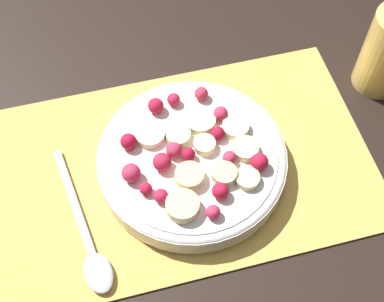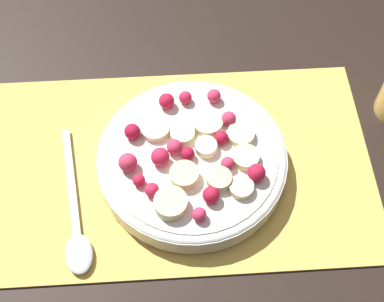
# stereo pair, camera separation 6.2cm
# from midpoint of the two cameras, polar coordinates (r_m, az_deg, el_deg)

# --- Properties ---
(ground_plane) EXTENTS (3.00, 3.00, 0.00)m
(ground_plane) POSITION_cam_midpoint_polar(r_m,az_deg,el_deg) (0.65, -4.52, -2.14)
(ground_plane) COLOR black
(placemat) EXTENTS (0.48, 0.28, 0.01)m
(placemat) POSITION_cam_midpoint_polar(r_m,az_deg,el_deg) (0.65, -4.54, -2.01)
(placemat) COLOR #E0B251
(placemat) RESTS_ON ground_plane
(fruit_bowl) EXTENTS (0.22, 0.22, 0.05)m
(fruit_bowl) POSITION_cam_midpoint_polar(r_m,az_deg,el_deg) (0.63, -2.77, -1.09)
(fruit_bowl) COLOR silver
(fruit_bowl) RESTS_ON placemat
(spoon) EXTENTS (0.05, 0.19, 0.01)m
(spoon) POSITION_cam_midpoint_polar(r_m,az_deg,el_deg) (0.62, -13.68, -10.40)
(spoon) COLOR silver
(spoon) RESTS_ON placemat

